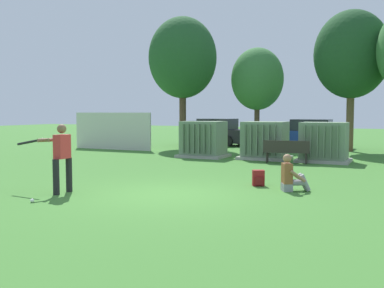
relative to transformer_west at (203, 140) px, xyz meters
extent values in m
plane|color=#3D752D|center=(2.96, -8.84, -0.79)|extent=(96.00, 96.00, 0.00)
cube|color=beige|center=(-6.15, 1.66, 0.21)|extent=(4.80, 0.12, 2.00)
cube|color=#9E9B93|center=(0.00, 0.01, -0.73)|extent=(2.10, 1.70, 0.12)
cube|color=slate|center=(0.00, 0.01, 0.08)|extent=(1.80, 1.40, 1.50)
cube|color=#5B7056|center=(-0.64, -0.75, 0.08)|extent=(0.06, 0.12, 1.27)
cube|color=#5B7056|center=(-0.38, -0.75, 0.08)|extent=(0.06, 0.12, 1.27)
cube|color=#5B7056|center=(-0.13, -0.75, 0.08)|extent=(0.06, 0.12, 1.27)
cube|color=#5B7056|center=(0.13, -0.75, 0.08)|extent=(0.06, 0.12, 1.27)
cube|color=#5B7056|center=(0.38, -0.75, 0.08)|extent=(0.06, 0.12, 1.27)
cube|color=#5B7056|center=(0.64, -0.75, 0.08)|extent=(0.06, 0.12, 1.27)
cube|color=#9E9B93|center=(2.76, 0.36, -0.73)|extent=(2.10, 1.70, 0.12)
cube|color=slate|center=(2.76, 0.36, 0.08)|extent=(1.80, 1.40, 1.50)
cube|color=#5B7056|center=(2.12, -0.40, 0.08)|extent=(0.06, 0.12, 1.27)
cube|color=#5B7056|center=(2.37, -0.40, 0.08)|extent=(0.06, 0.12, 1.27)
cube|color=#5B7056|center=(2.63, -0.40, 0.08)|extent=(0.06, 0.12, 1.27)
cube|color=#5B7056|center=(2.88, -0.40, 0.08)|extent=(0.06, 0.12, 1.27)
cube|color=#5B7056|center=(3.14, -0.40, 0.08)|extent=(0.06, 0.12, 1.27)
cube|color=#5B7056|center=(3.39, -0.40, 0.08)|extent=(0.06, 0.12, 1.27)
cube|color=#9E9B93|center=(5.24, 0.33, -0.73)|extent=(2.10, 1.70, 0.12)
cube|color=slate|center=(5.24, 0.33, 0.08)|extent=(1.80, 1.40, 1.50)
cube|color=#5B7056|center=(4.61, -0.43, 0.08)|extent=(0.06, 0.12, 1.27)
cube|color=#5B7056|center=(4.86, -0.43, 0.08)|extent=(0.06, 0.12, 1.27)
cube|color=#5B7056|center=(5.12, -0.43, 0.08)|extent=(0.06, 0.12, 1.27)
cube|color=#5B7056|center=(5.37, -0.43, 0.08)|extent=(0.06, 0.12, 1.27)
cube|color=#5B7056|center=(5.63, -0.43, 0.08)|extent=(0.06, 0.12, 1.27)
cube|color=#5B7056|center=(5.88, -0.43, 0.08)|extent=(0.06, 0.12, 1.27)
cube|color=#2D2823|center=(3.99, -0.84, -0.34)|extent=(1.83, 0.61, 0.05)
cube|color=#2D2823|center=(4.01, -1.02, -0.09)|extent=(1.79, 0.25, 0.44)
cylinder|color=#2D2823|center=(3.22, -0.79, -0.58)|extent=(0.06, 0.06, 0.42)
cylinder|color=#2D2823|center=(4.74, -0.62, -0.58)|extent=(0.06, 0.06, 0.42)
cylinder|color=#2D2823|center=(3.25, -1.07, -0.58)|extent=(0.06, 0.06, 0.42)
cylinder|color=#2D2823|center=(4.77, -0.89, -0.58)|extent=(0.06, 0.06, 0.42)
cylinder|color=black|center=(0.47, -10.03, -0.35)|extent=(0.16, 0.16, 0.88)
cylinder|color=black|center=(0.47, -9.55, -0.35)|extent=(0.16, 0.16, 0.88)
cube|color=red|center=(0.47, -9.79, 0.39)|extent=(0.25, 0.40, 0.60)
sphere|color=brown|center=(0.47, -9.79, 0.84)|extent=(0.23, 0.23, 0.23)
cylinder|color=brown|center=(0.10, -9.88, 0.55)|extent=(0.26, 0.54, 0.09)
cylinder|color=brown|center=(0.09, -9.70, 0.55)|extent=(0.27, 0.54, 0.09)
cylinder|color=black|center=(-0.59, -9.80, 0.48)|extent=(0.85, 0.08, 0.21)
sphere|color=black|center=(-0.16, -9.80, 0.55)|extent=(0.08, 0.08, 0.08)
sphere|color=white|center=(0.65, -11.01, -0.74)|extent=(0.09, 0.09, 0.09)
cube|color=gray|center=(5.50, -7.05, -0.69)|extent=(0.37, 0.41, 0.20)
cube|color=brown|center=(5.50, -7.05, -0.33)|extent=(0.37, 0.42, 0.52)
sphere|color=#9E7051|center=(5.50, -7.05, 0.06)|extent=(0.22, 0.22, 0.22)
cylinder|color=gray|center=(5.65, -6.86, -0.57)|extent=(0.46, 0.33, 0.13)
cylinder|color=gray|center=(5.84, -6.75, -0.56)|extent=(0.32, 0.24, 0.46)
cylinder|color=gray|center=(5.74, -7.03, -0.57)|extent=(0.46, 0.33, 0.13)
cylinder|color=gray|center=(5.94, -6.93, -0.56)|extent=(0.32, 0.24, 0.46)
cylinder|color=#9E7051|center=(5.58, -6.75, -0.37)|extent=(0.40, 0.27, 0.32)
cylinder|color=#9E7051|center=(5.80, -7.15, -0.37)|extent=(0.40, 0.27, 0.32)
cube|color=maroon|center=(4.59, -6.59, -0.57)|extent=(0.38, 0.32, 0.44)
cube|color=maroon|center=(4.65, -6.71, -0.63)|extent=(0.23, 0.15, 0.22)
cylinder|color=#4C3828|center=(-3.40, 4.71, 0.79)|extent=(0.39, 0.39, 3.17)
ellipsoid|color=#235128|center=(-3.40, 4.71, 4.34)|extent=(3.90, 3.90, 4.63)
cylinder|color=#4C3828|center=(0.55, 6.30, 0.42)|extent=(0.30, 0.30, 2.41)
ellipsoid|color=#387038|center=(0.55, 6.30, 3.12)|extent=(2.97, 2.97, 3.52)
cylinder|color=brown|center=(5.64, 5.90, 0.74)|extent=(0.38, 0.38, 3.07)
ellipsoid|color=#1E4723|center=(5.64, 5.90, 4.18)|extent=(3.77, 3.77, 4.48)
cube|color=black|center=(-2.37, 7.15, -0.21)|extent=(4.36, 2.15, 0.80)
cube|color=#262B33|center=(-2.22, 7.14, 0.51)|extent=(2.26, 1.78, 0.64)
cylinder|color=black|center=(-3.75, 6.45, -0.47)|extent=(0.66, 0.29, 0.64)
cylinder|color=black|center=(-3.57, 8.14, -0.47)|extent=(0.66, 0.29, 0.64)
cylinder|color=black|center=(-1.16, 6.17, -0.47)|extent=(0.66, 0.29, 0.64)
cylinder|color=black|center=(-0.98, 7.86, -0.47)|extent=(0.66, 0.29, 0.64)
cube|color=navy|center=(3.27, 7.38, -0.21)|extent=(4.23, 1.78, 0.80)
cube|color=#262B33|center=(3.42, 7.37, 0.51)|extent=(2.13, 1.60, 0.64)
cylinder|color=black|center=(1.96, 6.55, -0.47)|extent=(0.64, 0.23, 0.64)
cylinder|color=black|center=(1.99, 8.25, -0.47)|extent=(0.64, 0.23, 0.64)
cylinder|color=black|center=(4.56, 6.50, -0.47)|extent=(0.64, 0.23, 0.64)
cylinder|color=black|center=(4.59, 8.20, -0.47)|extent=(0.64, 0.23, 0.64)
camera|label=1|loc=(8.22, -18.53, 1.26)|focal=42.09mm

